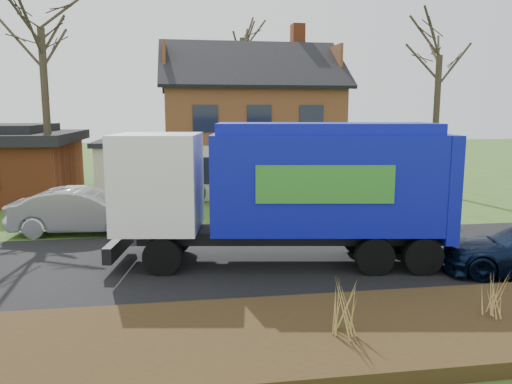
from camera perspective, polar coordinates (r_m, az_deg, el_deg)
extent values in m
plane|color=#35511B|center=(14.64, -0.95, -8.00)|extent=(120.00, 120.00, 0.00)
cube|color=black|center=(14.64, -0.95, -7.96)|extent=(80.00, 7.00, 0.02)
cube|color=black|center=(9.71, 3.56, -16.28)|extent=(80.00, 3.50, 0.30)
cube|color=beige|center=(28.29, -0.86, 3.13)|extent=(9.00, 7.50, 2.70)
cube|color=brown|center=(28.13, -0.88, 8.71)|extent=(9.00, 7.50, 2.80)
cube|color=#994521|center=(29.96, 4.77, 17.07)|extent=(0.70, 0.90, 1.60)
cube|color=beige|center=(27.62, -13.57, 2.62)|extent=(3.50, 5.50, 2.60)
cube|color=black|center=(27.50, -13.68, 5.56)|extent=(3.90, 5.90, 0.24)
cylinder|color=black|center=(13.61, -10.63, -7.23)|extent=(1.07, 0.50, 1.03)
cylinder|color=black|center=(15.59, -9.25, -5.09)|extent=(1.07, 0.50, 1.03)
cylinder|color=black|center=(13.76, 13.38, -7.14)|extent=(1.07, 0.50, 1.03)
cylinder|color=black|center=(15.72, 11.62, -5.04)|extent=(1.07, 0.50, 1.03)
cylinder|color=black|center=(14.11, 18.51, -6.96)|extent=(1.07, 0.50, 1.03)
cylinder|color=black|center=(16.03, 16.15, -4.94)|extent=(1.07, 0.50, 1.03)
cube|color=black|center=(14.34, 3.92, -4.89)|extent=(8.61, 2.47, 0.35)
cube|color=white|center=(14.27, -11.08, 1.17)|extent=(2.63, 2.80, 2.68)
cube|color=black|center=(14.50, -15.33, 1.73)|extent=(0.41, 2.17, 0.89)
cube|color=black|center=(14.90, -15.38, -5.85)|extent=(0.62, 2.49, 0.45)
cube|color=#0D13A3|center=(14.14, 7.79, 1.19)|extent=(6.55, 3.40, 2.68)
cube|color=#0D13A3|center=(14.02, 7.93, 7.22)|extent=(6.21, 3.06, 0.30)
cube|color=#0D13A3|center=(14.94, 20.11, 0.75)|extent=(0.73, 2.55, 2.87)
cube|color=#32892C|center=(12.87, 7.91, 0.85)|extent=(3.53, 0.58, 0.99)
cube|color=#32892C|center=(15.35, 6.61, 2.21)|extent=(3.53, 0.58, 0.99)
imported|color=#9EA1A5|center=(18.90, -19.17, -2.05)|extent=(5.05, 2.09, 1.62)
cylinder|color=#3A3223|center=(24.78, -22.81, 7.70)|extent=(0.33, 0.33, 7.99)
cylinder|color=#383021|center=(28.13, 19.84, 7.16)|extent=(0.33, 0.33, 7.20)
cylinder|color=#383122|center=(37.66, -1.56, 9.92)|extent=(0.37, 0.37, 9.65)
cone|color=#A79349|center=(9.36, 10.15, -12.79)|extent=(0.05, 0.05, 1.08)
cone|color=#A79349|center=(9.31, 9.13, -12.89)|extent=(0.05, 0.05, 1.08)
cone|color=#A79349|center=(9.42, 11.16, -12.69)|extent=(0.05, 0.05, 1.08)
cone|color=#A79349|center=(9.48, 9.88, -12.49)|extent=(0.05, 0.05, 1.08)
cone|color=#A79349|center=(9.24, 10.43, -13.09)|extent=(0.05, 0.05, 1.08)
cone|color=tan|center=(11.19, 25.65, -10.49)|extent=(0.04, 0.04, 0.85)
cone|color=tan|center=(11.11, 25.00, -10.59)|extent=(0.04, 0.04, 0.85)
cone|color=tan|center=(11.28, 26.29, -10.40)|extent=(0.04, 0.04, 0.85)
cone|color=tan|center=(11.29, 25.31, -10.31)|extent=(0.04, 0.04, 0.85)
cone|color=tan|center=(11.10, 26.01, -10.68)|extent=(0.04, 0.04, 0.85)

